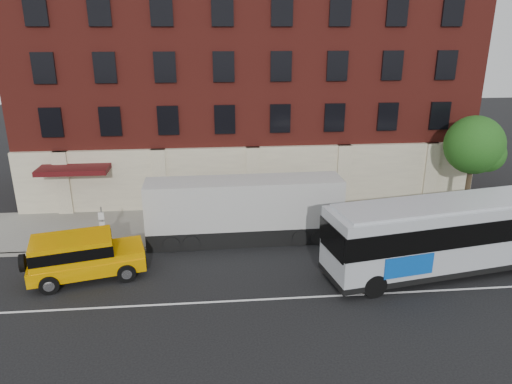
{
  "coord_description": "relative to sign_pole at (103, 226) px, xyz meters",
  "views": [
    {
      "loc": [
        -2.58,
        -17.71,
        11.42
      ],
      "look_at": [
        -0.39,
        5.5,
        3.31
      ],
      "focal_mm": 33.38,
      "sensor_mm": 36.0,
      "label": 1
    }
  ],
  "objects": [
    {
      "name": "ground",
      "position": [
        8.5,
        -6.15,
        -1.45
      ],
      "size": [
        120.0,
        120.0,
        0.0
      ],
      "primitive_type": "plane",
      "color": "black",
      "rests_on": "ground"
    },
    {
      "name": "kerb",
      "position": [
        8.5,
        -0.15,
        -1.38
      ],
      "size": [
        60.0,
        0.25,
        0.15
      ],
      "primitive_type": "cube",
      "color": "gray",
      "rests_on": "ground"
    },
    {
      "name": "building",
      "position": [
        8.49,
        10.77,
        6.13
      ],
      "size": [
        30.0,
        12.1,
        15.0
      ],
      "color": "maroon",
      "rests_on": "sidewalk"
    },
    {
      "name": "lane_line",
      "position": [
        8.5,
        -5.65,
        -1.45
      ],
      "size": [
        60.0,
        0.12,
        0.01
      ],
      "primitive_type": "cube",
      "color": "silver",
      "rests_on": "ground"
    },
    {
      "name": "sign_pole",
      "position": [
        0.0,
        0.0,
        0.0
      ],
      "size": [
        0.3,
        0.2,
        2.5
      ],
      "color": "slate",
      "rests_on": "ground"
    },
    {
      "name": "yellow_suv",
      "position": [
        -0.45,
        -2.87,
        -0.23
      ],
      "size": [
        5.73,
        3.38,
        2.13
      ],
      "color": "#EB9D00",
      "rests_on": "ground"
    },
    {
      "name": "city_bus",
      "position": [
        17.71,
        -3.73,
        0.57
      ],
      "size": [
        13.67,
        5.16,
        3.66
      ],
      "color": "#B6BBC2",
      "rests_on": "ground"
    },
    {
      "name": "sidewalk",
      "position": [
        8.5,
        2.85,
        -1.38
      ],
      "size": [
        60.0,
        6.0,
        0.15
      ],
      "primitive_type": "cube",
      "color": "gray",
      "rests_on": "ground"
    },
    {
      "name": "shipping_container",
      "position": [
        7.59,
        0.65,
        0.32
      ],
      "size": [
        10.78,
        2.46,
        3.58
      ],
      "color": "black",
      "rests_on": "ground"
    },
    {
      "name": "street_tree",
      "position": [
        22.04,
        3.34,
        2.96
      ],
      "size": [
        3.6,
        3.6,
        6.2
      ],
      "color": "#382B1C",
      "rests_on": "sidewalk"
    }
  ]
}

